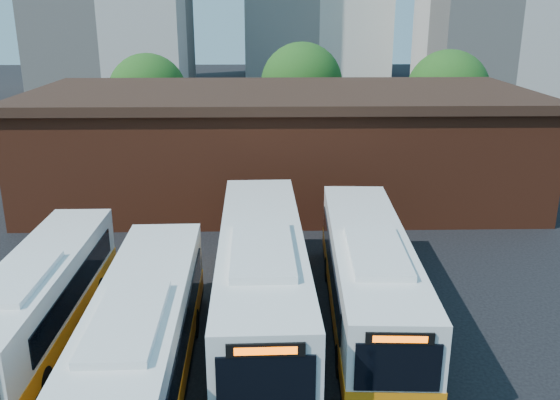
{
  "coord_description": "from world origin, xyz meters",
  "views": [
    {
      "loc": [
        -0.81,
        -14.25,
        10.78
      ],
      "look_at": [
        -0.32,
        7.84,
        3.65
      ],
      "focal_mm": 38.0,
      "sensor_mm": 36.0,
      "label": 1
    }
  ],
  "objects_px": {
    "bus_midwest": "(142,349)",
    "bus_mideast": "(262,283)",
    "bus_west": "(40,304)",
    "bus_east": "(368,281)"
  },
  "relations": [
    {
      "from": "bus_midwest",
      "to": "bus_mideast",
      "type": "height_order",
      "value": "bus_mideast"
    },
    {
      "from": "bus_mideast",
      "to": "bus_west",
      "type": "bearing_deg",
      "value": -175.25
    },
    {
      "from": "bus_mideast",
      "to": "bus_midwest",
      "type": "bearing_deg",
      "value": -133.15
    },
    {
      "from": "bus_mideast",
      "to": "bus_east",
      "type": "distance_m",
      "value": 3.8
    },
    {
      "from": "bus_west",
      "to": "bus_east",
      "type": "distance_m",
      "value": 11.26
    },
    {
      "from": "bus_west",
      "to": "bus_midwest",
      "type": "distance_m",
      "value": 5.02
    },
    {
      "from": "bus_west",
      "to": "bus_midwest",
      "type": "bearing_deg",
      "value": -37.4
    },
    {
      "from": "bus_mideast",
      "to": "bus_east",
      "type": "height_order",
      "value": "bus_mideast"
    },
    {
      "from": "bus_west",
      "to": "bus_east",
      "type": "height_order",
      "value": "bus_east"
    },
    {
      "from": "bus_west",
      "to": "bus_mideast",
      "type": "relative_size",
      "value": 0.82
    }
  ]
}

